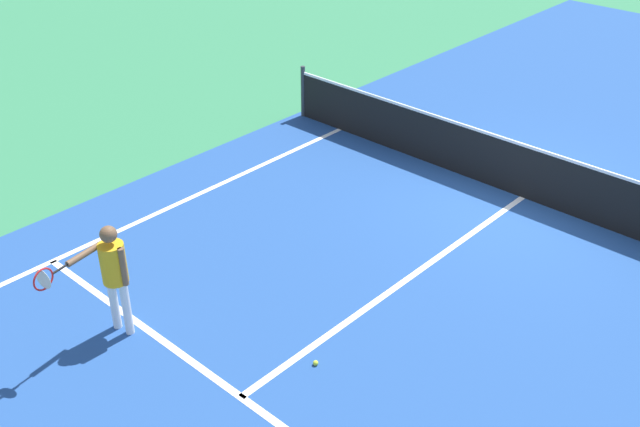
# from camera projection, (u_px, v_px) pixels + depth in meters

# --- Properties ---
(ground_plane) EXTENTS (60.00, 60.00, 0.00)m
(ground_plane) POSITION_uv_depth(u_px,v_px,m) (523.00, 197.00, 12.78)
(ground_plane) COLOR #337F51
(court_surface_inbounds) EXTENTS (10.62, 24.40, 0.00)m
(court_surface_inbounds) POSITION_uv_depth(u_px,v_px,m) (523.00, 197.00, 12.78)
(court_surface_inbounds) COLOR #234C93
(court_surface_inbounds) RESTS_ON ground_plane
(line_sideline_left) EXTENTS (0.10, 11.89, 0.01)m
(line_sideline_left) POSITION_uv_depth(u_px,v_px,m) (80.00, 249.00, 11.41)
(line_sideline_left) COLOR white
(line_sideline_left) RESTS_ON ground_plane
(line_service_near) EXTENTS (8.22, 0.10, 0.01)m
(line_service_near) POSITION_uv_depth(u_px,v_px,m) (241.00, 397.00, 8.73)
(line_service_near) COLOR white
(line_service_near) RESTS_ON ground_plane
(line_center_service) EXTENTS (0.10, 6.40, 0.01)m
(line_center_service) POSITION_uv_depth(u_px,v_px,m) (408.00, 278.00, 10.75)
(line_center_service) COLOR white
(line_center_service) RESTS_ON ground_plane
(net) EXTENTS (10.35, 0.09, 1.07)m
(net) POSITION_uv_depth(u_px,v_px,m) (527.00, 171.00, 12.53)
(net) COLOR #33383D
(net) RESTS_ON ground_plane
(player_near) EXTENTS (0.41, 1.19, 1.56)m
(player_near) POSITION_uv_depth(u_px,v_px,m) (112.00, 269.00, 9.27)
(player_near) COLOR white
(player_near) RESTS_ON ground_plane
(tennis_ball_mid_court) EXTENTS (0.07, 0.07, 0.07)m
(tennis_ball_mid_court) POSITION_uv_depth(u_px,v_px,m) (316.00, 363.00, 9.19)
(tennis_ball_mid_court) COLOR #CCE033
(tennis_ball_mid_court) RESTS_ON ground_plane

